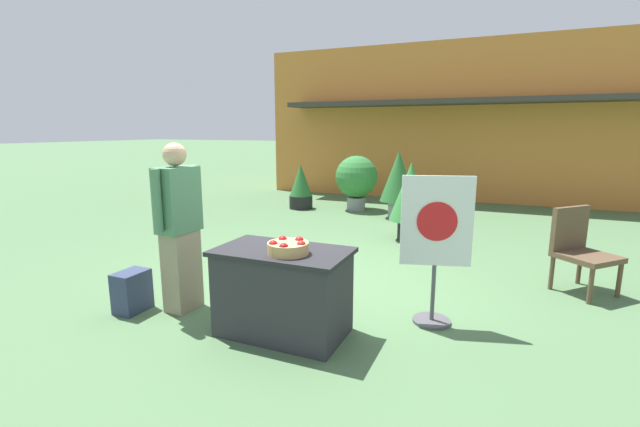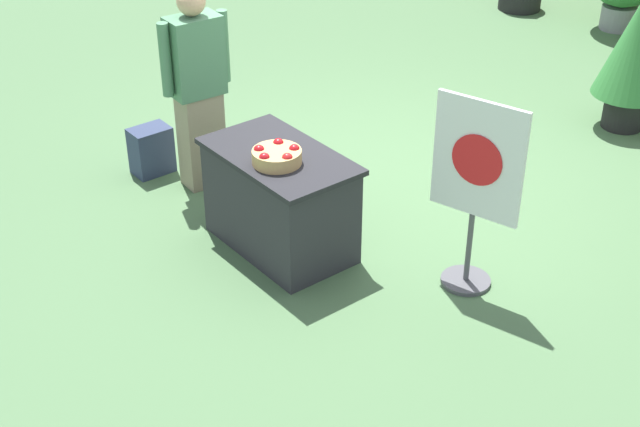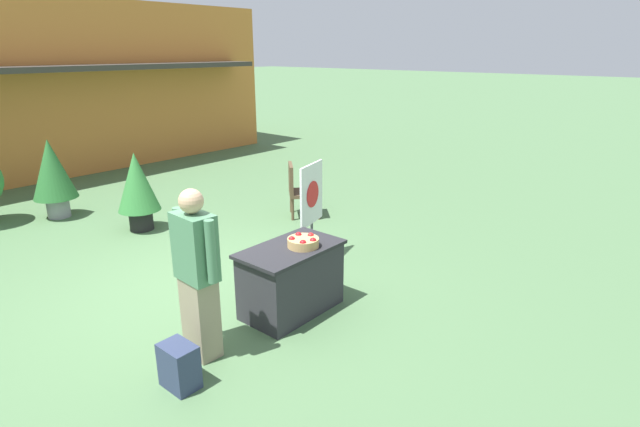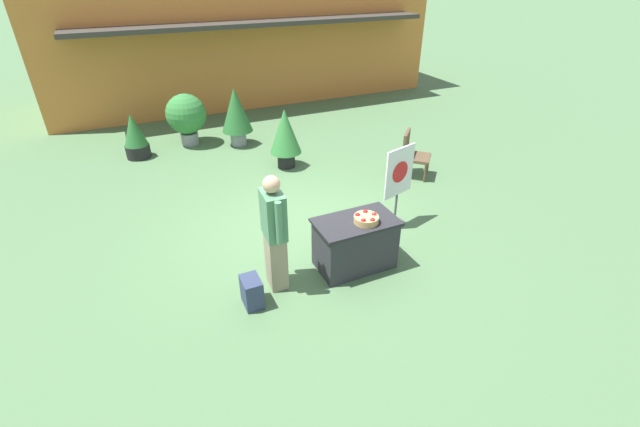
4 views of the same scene
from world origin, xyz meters
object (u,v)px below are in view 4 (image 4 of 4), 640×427
object	(u,v)px
potted_plant_near_left	(285,134)
potted_plant_far_right	(236,112)
person_visitor	(274,233)
poster_board	(398,183)
backpack	(252,292)
potted_plant_near_right	(186,115)
display_table	(355,243)
apple_basket	(366,219)
patio_chair	(412,152)
potted_plant_far_left	(135,136)

from	to	relation	value
potted_plant_near_left	potted_plant_far_right	world-z (taller)	potted_plant_far_right
person_visitor	poster_board	size ratio (longest dim) A/B	1.20
backpack	potted_plant_near_right	distance (m)	6.33
display_table	apple_basket	size ratio (longest dim) A/B	3.36
apple_basket	potted_plant_far_right	distance (m)	5.66
poster_board	potted_plant_near_left	world-z (taller)	poster_board
apple_basket	backpack	distance (m)	1.87
potted_plant_near_left	potted_plant_far_right	bearing A→B (deg)	109.32
person_visitor	backpack	xyz separation A→B (m)	(-0.44, -0.25, -0.67)
display_table	potted_plant_far_right	world-z (taller)	potted_plant_far_right
poster_board	potted_plant_near_right	distance (m)	5.95
patio_chair	potted_plant_far_right	distance (m)	4.36
potted_plant_near_right	display_table	bearing A→B (deg)	-77.50
backpack	potted_plant_far_left	world-z (taller)	potted_plant_far_left
potted_plant_near_right	person_visitor	bearing A→B (deg)	-88.59
poster_board	potted_plant_far_right	world-z (taller)	poster_board
backpack	potted_plant_far_left	size ratio (longest dim) A/B	0.40
apple_basket	poster_board	xyz separation A→B (m)	(1.11, 0.85, -0.05)
person_visitor	potted_plant_far_right	world-z (taller)	person_visitor
person_visitor	potted_plant_near_right	size ratio (longest dim) A/B	1.37
backpack	potted_plant_near_right	world-z (taller)	potted_plant_near_right
potted_plant_near_right	potted_plant_far_left	bearing A→B (deg)	-164.04
potted_plant_far_right	potted_plant_far_left	bearing A→B (deg)	175.14
apple_basket	backpack	world-z (taller)	apple_basket
display_table	potted_plant_near_right	distance (m)	6.27
apple_basket	potted_plant_far_right	bearing A→B (deg)	93.67
backpack	potted_plant_near_left	world-z (taller)	potted_plant_near_left
display_table	backpack	xyz separation A→B (m)	(-1.65, -0.18, -0.19)
display_table	poster_board	world-z (taller)	poster_board
person_visitor	potted_plant_far_left	world-z (taller)	person_visitor
display_table	backpack	world-z (taller)	display_table
display_table	potted_plant_near_left	size ratio (longest dim) A/B	0.91
apple_basket	backpack	xyz separation A→B (m)	(-1.76, -0.09, -0.64)
patio_chair	apple_basket	bearing A→B (deg)	-92.96
display_table	potted_plant_near_right	bearing A→B (deg)	102.50
apple_basket	potted_plant_near_right	distance (m)	6.38
apple_basket	potted_plant_near_left	bearing A→B (deg)	86.37
person_visitor	potted_plant_far_left	size ratio (longest dim) A/B	1.64
poster_board	potted_plant_near_right	bearing A→B (deg)	-170.34
poster_board	potted_plant_near_left	xyz separation A→B (m)	(-0.86, 3.06, -0.04)
display_table	poster_board	distance (m)	1.49
poster_board	backpack	bearing A→B (deg)	-87.84
backpack	potted_plant_far_right	bearing A→B (deg)	76.34
apple_basket	potted_plant_near_right	world-z (taller)	potted_plant_near_right
display_table	apple_basket	bearing A→B (deg)	-41.20
potted_plant_far_right	potted_plant_near_right	distance (m)	1.24
apple_basket	poster_board	distance (m)	1.40
potted_plant_near_right	potted_plant_far_left	size ratio (longest dim) A/B	1.20
person_visitor	potted_plant_near_left	xyz separation A→B (m)	(1.56, 3.75, -0.11)
potted_plant_near_left	potted_plant_near_right	bearing A→B (deg)	126.65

